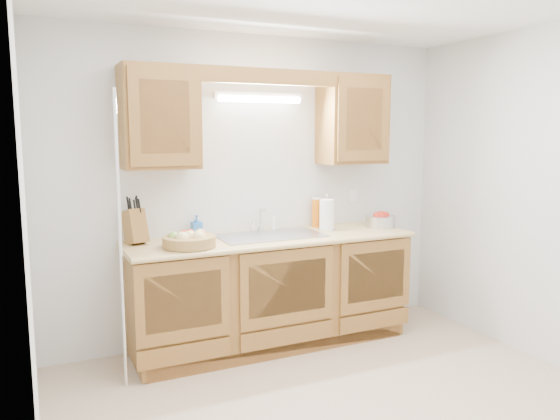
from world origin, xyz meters
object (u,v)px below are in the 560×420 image
paper_towel (327,215)px  fruit_basket (189,240)px  apple_bowl (380,220)px  knife_block (135,226)px

paper_towel → fruit_basket: bearing=-171.7°
fruit_basket → apple_bowl: 1.74m
apple_bowl → paper_towel: bearing=171.3°
knife_block → apple_bowl: bearing=-21.4°
fruit_basket → apple_bowl: apple_bowl is taller
fruit_basket → knife_block: bearing=138.6°
fruit_basket → apple_bowl: size_ratio=1.38×
fruit_basket → paper_towel: bearing=8.3°
knife_block → paper_towel: bearing=-20.3°
fruit_basket → knife_block: (-0.33, 0.29, 0.08)m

